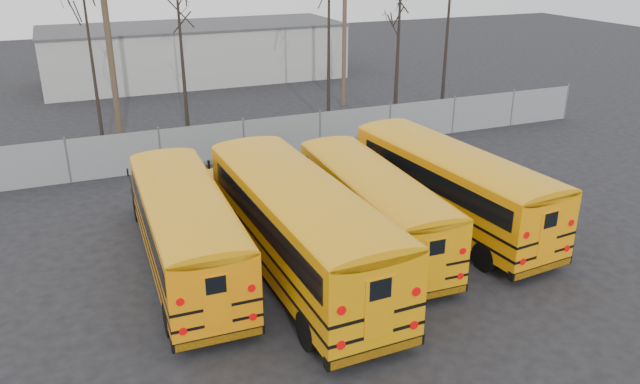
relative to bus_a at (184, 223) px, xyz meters
name	(u,v)px	position (x,y,z in m)	size (l,w,h in m)	color
ground	(348,271)	(4.80, -2.01, -1.73)	(120.00, 120.00, 0.00)	black
fence	(244,140)	(4.80, 9.99, -0.73)	(40.00, 0.04, 2.00)	gray
distant_building	(195,53)	(6.80, 29.99, 0.27)	(22.00, 8.00, 4.00)	#A1A19C
bus_a	(184,223)	(0.00, 0.00, 0.00)	(2.70, 10.61, 2.95)	black
bus_b	(296,219)	(3.19, -1.53, 0.22)	(3.08, 11.99, 3.33)	black
bus_c	(370,200)	(6.33, -0.42, -0.07)	(2.71, 10.21, 2.83)	black
bus_d	(447,179)	(9.69, -0.10, 0.07)	(3.52, 11.15, 3.07)	black
utility_pole_left	(109,46)	(-0.51, 14.77, 3.43)	(1.78, 0.39, 10.03)	#493B29
utility_pole_right	(344,37)	(13.81, 18.04, 2.68)	(1.50, 0.49, 8.57)	brown
tree_1	(91,54)	(-1.48, 13.15, 3.35)	(0.26, 0.26, 10.15)	black
tree_2	(181,45)	(2.94, 14.34, 3.30)	(0.26, 0.26, 10.05)	black
tree_3	(329,22)	(11.00, 14.00, 4.13)	(0.26, 0.26, 11.72)	black
tree_4	(398,48)	(14.45, 12.36, 2.78)	(0.26, 0.26, 9.01)	black
tree_5	(448,20)	(19.66, 15.44, 3.71)	(0.26, 0.26, 10.87)	black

